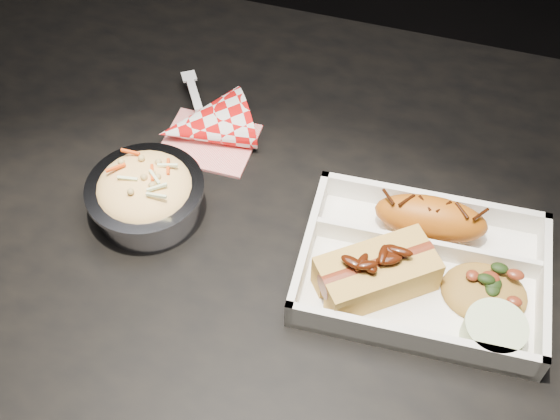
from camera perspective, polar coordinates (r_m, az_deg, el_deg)
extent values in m
cube|color=black|center=(0.78, 0.40, -2.88)|extent=(1.20, 0.80, 0.03)
cylinder|color=black|center=(1.45, -16.71, 4.67)|extent=(0.05, 0.05, 0.72)
cube|color=silver|center=(0.75, 11.31, -5.30)|extent=(0.26, 0.19, 0.01)
cube|color=silver|center=(0.79, 12.22, 0.38)|extent=(0.25, 0.02, 0.04)
cube|color=silver|center=(0.70, 10.64, -10.42)|extent=(0.25, 0.02, 0.04)
cube|color=silver|center=(0.74, 2.30, -2.87)|extent=(0.02, 0.18, 0.04)
cube|color=silver|center=(0.76, 20.55, -6.30)|extent=(0.02, 0.18, 0.04)
cube|color=silver|center=(0.76, 11.69, -3.21)|extent=(0.23, 0.02, 0.03)
ellipsoid|color=#AF5711|center=(0.76, 12.15, -0.65)|extent=(0.12, 0.05, 0.05)
cube|color=gold|center=(0.71, 8.44, -6.23)|extent=(0.11, 0.09, 0.04)
cube|color=gold|center=(0.73, 7.25, -4.12)|extent=(0.11, 0.09, 0.04)
cylinder|color=maroon|center=(0.71, 7.92, -4.77)|extent=(0.11, 0.09, 0.03)
ellipsoid|color=#A57630|center=(0.74, 16.44, -6.00)|extent=(0.09, 0.08, 0.03)
cylinder|color=beige|center=(0.71, 16.96, -9.49)|extent=(0.06, 0.06, 0.03)
cylinder|color=silver|center=(0.79, -10.72, 0.79)|extent=(0.12, 0.12, 0.04)
cylinder|color=silver|center=(0.77, -10.95, 1.78)|extent=(0.13, 0.13, 0.01)
ellipsoid|color=beige|center=(0.77, -10.95, 1.78)|extent=(0.10, 0.10, 0.04)
cube|color=red|center=(0.87, -5.77, 5.51)|extent=(0.11, 0.09, 0.00)
cone|color=red|center=(0.87, -6.23, 6.82)|extent=(0.15, 0.14, 0.10)
cube|color=white|center=(0.90, -6.98, 9.33)|extent=(0.04, 0.06, 0.00)
cube|color=white|center=(0.93, -7.41, 10.72)|extent=(0.02, 0.02, 0.00)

